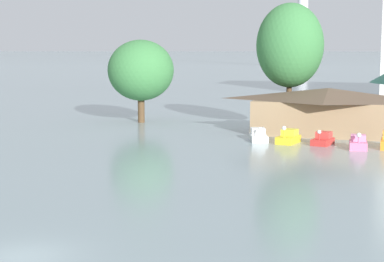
{
  "coord_description": "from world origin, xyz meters",
  "views": [
    {
      "loc": [
        14.68,
        -22.43,
        8.79
      ],
      "look_at": [
        0.16,
        22.67,
        2.46
      ],
      "focal_mm": 59.92,
      "sensor_mm": 36.0,
      "label": 1
    }
  ],
  "objects": [
    {
      "name": "pedal_boat_pink",
      "position": [
        11.65,
        33.36,
        0.5
      ],
      "size": [
        1.67,
        2.49,
        1.55
      ],
      "rotation": [
        0.0,
        0.0,
        -1.48
      ],
      "color": "pink",
      "rests_on": "ground"
    },
    {
      "name": "pedal_boat_red",
      "position": [
        8.49,
        35.02,
        0.46
      ],
      "size": [
        1.95,
        2.73,
        1.45
      ],
      "rotation": [
        0.0,
        0.0,
        -1.78
      ],
      "color": "red",
      "rests_on": "ground"
    },
    {
      "name": "ground_plane",
      "position": [
        0.0,
        0.0,
        0.0
      ],
      "size": [
        2000.0,
        2000.0,
        0.0
      ],
      "primitive_type": "plane",
      "color": "gray"
    },
    {
      "name": "pedal_boat_yellow",
      "position": [
        5.42,
        34.92,
        0.51
      ],
      "size": [
        2.01,
        3.01,
        1.7
      ],
      "rotation": [
        0.0,
        0.0,
        -1.77
      ],
      "color": "yellow",
      "rests_on": "ground"
    },
    {
      "name": "pedal_boat_white",
      "position": [
        2.47,
        35.67,
        0.46
      ],
      "size": [
        2.4,
        3.32,
        1.44
      ],
      "rotation": [
        0.0,
        0.0,
        -1.24
      ],
      "color": "white",
      "rests_on": "ground"
    },
    {
      "name": "shoreline_tree_tall_left",
      "position": [
        -13.37,
        45.62,
        5.97
      ],
      "size": [
        7.56,
        7.56,
        9.47
      ],
      "color": "brown",
      "rests_on": "ground"
    },
    {
      "name": "boathouse",
      "position": [
        8.2,
        41.57,
        2.43
      ],
      "size": [
        15.5,
        6.96,
        4.66
      ],
      "color": "#9E7F5B",
      "rests_on": "ground"
    },
    {
      "name": "shoreline_tree_mid",
      "position": [
        3.96,
        43.77,
        8.79
      ],
      "size": [
        6.9,
        6.9,
        13.14
      ],
      "color": "brown",
      "rests_on": "ground"
    }
  ]
}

